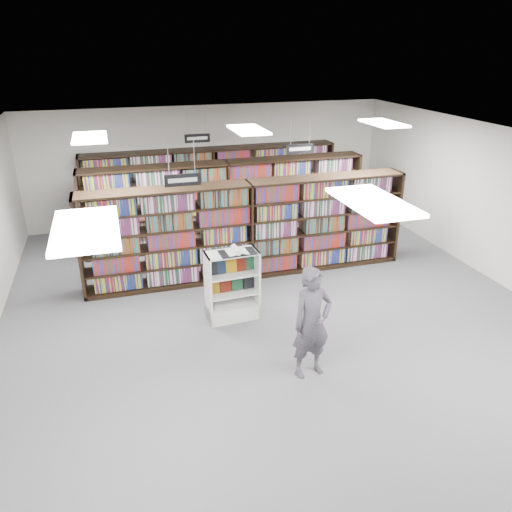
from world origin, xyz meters
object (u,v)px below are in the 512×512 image
object	(u,v)px
bookshelf_row_near	(249,230)
shopper	(312,323)
open_book	(237,251)
endcap_display	(232,295)

from	to	relation	value
bookshelf_row_near	shopper	bearing A→B (deg)	-91.19
bookshelf_row_near	open_book	size ratio (longest dim) A/B	10.66
open_book	bookshelf_row_near	bearing A→B (deg)	65.73
bookshelf_row_near	open_book	distance (m)	1.95
endcap_display	open_book	distance (m)	0.91
bookshelf_row_near	shopper	xyz separation A→B (m)	(-0.08, -3.71, -0.16)
bookshelf_row_near	open_book	xyz separation A→B (m)	(-0.73, -1.78, 0.31)
shopper	endcap_display	bearing A→B (deg)	101.26
bookshelf_row_near	shopper	size ratio (longest dim) A/B	3.92
bookshelf_row_near	endcap_display	world-z (taller)	bookshelf_row_near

